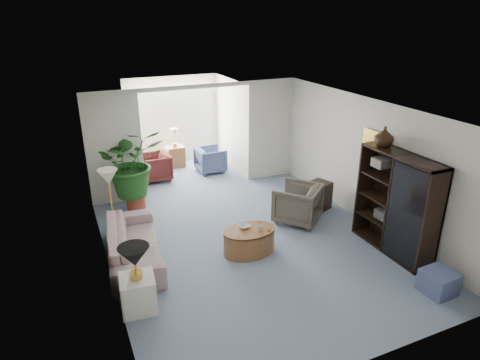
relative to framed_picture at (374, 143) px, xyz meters
name	(u,v)px	position (x,y,z in m)	size (l,w,h in m)	color
floor	(253,247)	(-2.46, 0.10, -1.70)	(6.00, 6.00, 0.00)	gray
sunroom_floor	(187,173)	(-2.46, 4.20, -1.70)	(2.60, 2.60, 0.00)	gray
back_pier_left	(114,149)	(-4.36, 3.10, -0.45)	(1.20, 0.12, 2.50)	silver
back_pier_right	(270,130)	(-0.56, 3.10, -0.45)	(1.20, 0.12, 2.50)	silver
back_header	(196,87)	(-2.46, 3.10, 0.75)	(2.60, 0.12, 0.10)	silver
window_pane	(172,113)	(-2.46, 5.28, -0.30)	(2.20, 0.02, 1.50)	white
window_blinds	(173,113)	(-2.46, 5.25, -0.30)	(2.20, 0.02, 1.50)	white
framed_picture	(374,143)	(0.00, 0.00, 0.00)	(0.04, 0.50, 0.40)	beige
sofa	(134,243)	(-4.51, 0.57, -1.39)	(2.13, 0.83, 0.62)	beige
end_table	(138,294)	(-4.71, -0.78, -1.43)	(0.48, 0.48, 0.53)	white
table_lamp	(134,257)	(-4.71, -0.78, -0.82)	(0.44, 0.44, 0.30)	black
floor_lamp	(108,177)	(-4.71, 1.46, -0.45)	(0.36, 0.36, 0.28)	#F3E9C1
coffee_table	(249,241)	(-2.60, -0.02, -1.47)	(0.95, 0.95, 0.45)	olive
coffee_bowl	(244,226)	(-2.65, 0.08, -1.23)	(0.20, 0.20, 0.05)	beige
coffee_cup	(260,228)	(-2.45, -0.12, -1.20)	(0.11, 0.11, 0.10)	beige
wingback_chair	(297,203)	(-1.20, 0.67, -1.31)	(0.84, 0.86, 0.78)	#60594B
side_table_dark	(318,196)	(-0.50, 0.97, -1.39)	(0.51, 0.41, 0.61)	black
entertainment_cabinet	(396,204)	(-0.23, -0.97, -0.80)	(0.43, 1.62, 1.81)	black
cabinet_urn	(384,137)	(-0.23, -0.47, 0.28)	(0.34, 0.34, 0.35)	black
ottoman	(439,282)	(-0.46, -2.25, -1.52)	(0.45, 0.45, 0.36)	slate
plant_pot	(136,201)	(-4.09, 2.62, -1.54)	(0.40, 0.40, 0.32)	#9E3E2E
house_plant	(132,162)	(-4.09, 2.62, -0.64)	(1.34, 1.16, 1.48)	#20551D
sunroom_chair_blue	(211,160)	(-1.82, 4.08, -1.37)	(0.71, 0.73, 0.66)	slate
sunroom_chair_maroon	(155,167)	(-3.32, 4.08, -1.36)	(0.73, 0.75, 0.68)	#581E1F
sunroom_table	(176,157)	(-2.57, 4.83, -1.41)	(0.47, 0.36, 0.57)	olive
shelf_clutter	(399,197)	(-0.28, -1.06, -0.61)	(0.30, 1.20, 1.06)	#262421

